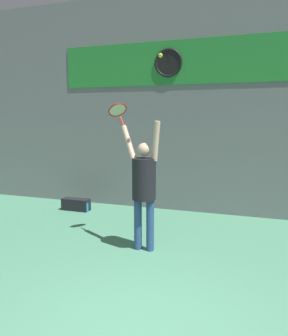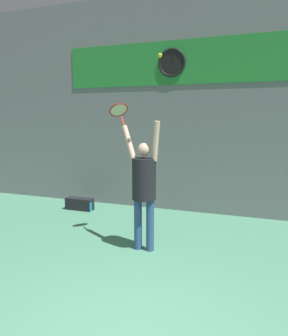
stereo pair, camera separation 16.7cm
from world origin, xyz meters
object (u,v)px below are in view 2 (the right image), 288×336
tennis_player (144,184)px  water_bottle (90,207)px  scoreboard_clock (172,63)px  tennis_racket (119,111)px  equipment_bag (80,204)px  tennis_ball (160,55)px

tennis_player → water_bottle: 2.80m
scoreboard_clock → water_bottle: size_ratio=2.52×
scoreboard_clock → tennis_player: size_ratio=0.30×
tennis_player → tennis_racket: size_ratio=5.04×
tennis_racket → equipment_bag: size_ratio=0.63×
tennis_player → tennis_racket: tennis_racket is taller
tennis_ball → equipment_bag: tennis_ball is taller
scoreboard_clock → tennis_racket: (-0.35, -2.11, -1.12)m
tennis_racket → equipment_bag: tennis_racket is taller
scoreboard_clock → water_bottle: scoreboard_clock is taller
equipment_bag → water_bottle: bearing=-10.5°
water_bottle → tennis_racket: bearing=-43.4°
water_bottle → tennis_player: bearing=-40.2°
scoreboard_clock → water_bottle: (-1.74, -0.79, -3.31)m
tennis_racket → water_bottle: bearing=136.6°
tennis_ball → water_bottle: size_ratio=0.26×
equipment_bag → tennis_ball: bearing=-35.6°
tennis_racket → scoreboard_clock: bearing=80.6°
tennis_racket → tennis_ball: tennis_ball is taller
tennis_racket → tennis_ball: bearing=-28.6°
tennis_ball → water_bottle: 4.17m
tennis_player → equipment_bag: 3.05m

